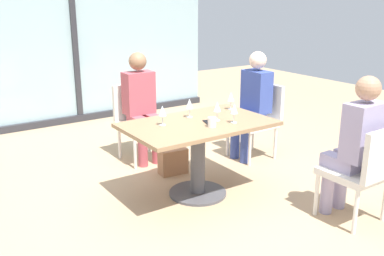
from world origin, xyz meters
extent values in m
plane|color=tan|center=(0.00, 0.00, 0.00)|extent=(12.00, 12.00, 0.00)
cube|color=#9BB7BC|center=(0.00, 3.20, 1.35)|extent=(4.45, 0.03, 2.70)
cube|color=#2D2D33|center=(0.00, 3.17, 1.35)|extent=(0.08, 0.06, 2.70)
cube|color=#2D2D33|center=(0.00, 3.17, 0.05)|extent=(4.45, 0.10, 0.10)
cube|color=#997551|center=(0.00, 0.00, 0.71)|extent=(1.37, 0.85, 0.04)
cylinder|color=#4C4C51|center=(0.00, 0.00, 0.35)|extent=(0.14, 0.14, 0.69)
cylinder|color=#4C4C51|center=(0.00, 0.00, 0.01)|extent=(0.56, 0.56, 0.02)
cube|color=silver|center=(0.00, 1.13, 0.42)|extent=(0.46, 0.46, 0.06)
cube|color=silver|center=(0.00, 1.38, 0.66)|extent=(0.46, 0.05, 0.42)
cylinder|color=silver|center=(-0.20, 0.93, 0.20)|extent=(0.04, 0.04, 0.39)
cylinder|color=silver|center=(0.20, 0.93, 0.20)|extent=(0.04, 0.04, 0.39)
cylinder|color=silver|center=(-0.20, 1.33, 0.20)|extent=(0.04, 0.04, 0.39)
cylinder|color=silver|center=(0.20, 1.33, 0.20)|extent=(0.04, 0.04, 0.39)
cube|color=silver|center=(0.82, -1.13, 0.42)|extent=(0.46, 0.46, 0.06)
cube|color=silver|center=(0.82, -1.38, 0.66)|extent=(0.46, 0.05, 0.42)
cylinder|color=silver|center=(1.02, -0.93, 0.20)|extent=(0.04, 0.04, 0.39)
cylinder|color=silver|center=(0.62, -0.93, 0.20)|extent=(0.04, 0.04, 0.39)
cylinder|color=silver|center=(0.62, -1.33, 0.20)|extent=(0.04, 0.04, 0.39)
cube|color=silver|center=(1.12, 0.48, 0.42)|extent=(0.46, 0.46, 0.06)
cube|color=silver|center=(1.37, 0.48, 0.66)|extent=(0.05, 0.46, 0.42)
cylinder|color=silver|center=(0.92, 0.68, 0.20)|extent=(0.04, 0.04, 0.39)
cylinder|color=silver|center=(0.92, 0.28, 0.20)|extent=(0.04, 0.04, 0.39)
cylinder|color=silver|center=(1.32, 0.68, 0.20)|extent=(0.04, 0.04, 0.39)
cylinder|color=silver|center=(1.32, 0.28, 0.20)|extent=(0.04, 0.04, 0.39)
cylinder|color=#B24C56|center=(-0.09, 0.95, 0.23)|extent=(0.11, 0.11, 0.45)
cube|color=#B24C56|center=(-0.09, 1.05, 0.51)|extent=(0.13, 0.32, 0.11)
cylinder|color=#B24C56|center=(0.09, 0.95, 0.23)|extent=(0.11, 0.11, 0.45)
cube|color=#B24C56|center=(0.09, 1.05, 0.51)|extent=(0.13, 0.32, 0.11)
cube|color=#B24C56|center=(0.00, 1.18, 0.80)|extent=(0.34, 0.20, 0.48)
sphere|color=#936B4C|center=(0.00, 1.18, 1.16)|extent=(0.20, 0.20, 0.20)
cylinder|color=#9E93B7|center=(0.91, -0.95, 0.23)|extent=(0.11, 0.11, 0.45)
cube|color=#9E93B7|center=(0.91, -1.05, 0.51)|extent=(0.13, 0.32, 0.11)
cylinder|color=#9E93B7|center=(0.73, -0.95, 0.23)|extent=(0.11, 0.11, 0.45)
cube|color=#9E93B7|center=(0.73, -1.05, 0.51)|extent=(0.13, 0.32, 0.11)
cube|color=#9E93B7|center=(0.82, -1.18, 0.80)|extent=(0.34, 0.20, 0.48)
sphere|color=tan|center=(0.82, -1.18, 1.16)|extent=(0.20, 0.20, 0.20)
cylinder|color=#384C9E|center=(0.94, 0.57, 0.23)|extent=(0.11, 0.11, 0.45)
cube|color=#384C9E|center=(1.04, 0.57, 0.51)|extent=(0.32, 0.13, 0.11)
cylinder|color=#384C9E|center=(0.94, 0.39, 0.23)|extent=(0.11, 0.11, 0.45)
cube|color=#384C9E|center=(1.04, 0.39, 0.51)|extent=(0.32, 0.13, 0.11)
cube|color=#384C9E|center=(1.17, 0.48, 0.80)|extent=(0.20, 0.34, 0.48)
sphere|color=beige|center=(1.17, 0.48, 1.16)|extent=(0.20, 0.20, 0.20)
cylinder|color=silver|center=(0.18, -0.05, 0.73)|extent=(0.06, 0.06, 0.00)
cylinder|color=silver|center=(0.18, -0.05, 0.78)|extent=(0.01, 0.01, 0.08)
cone|color=silver|center=(0.18, -0.05, 0.87)|extent=(0.07, 0.07, 0.09)
cylinder|color=silver|center=(0.27, -0.20, 0.73)|extent=(0.06, 0.06, 0.00)
cylinder|color=silver|center=(0.27, -0.20, 0.78)|extent=(0.01, 0.01, 0.08)
cone|color=silver|center=(0.27, -0.20, 0.87)|extent=(0.07, 0.07, 0.09)
cylinder|color=silver|center=(0.04, 0.20, 0.73)|extent=(0.06, 0.06, 0.00)
cylinder|color=silver|center=(0.04, 0.20, 0.78)|extent=(0.01, 0.01, 0.08)
cone|color=silver|center=(0.04, 0.20, 0.87)|extent=(0.07, 0.07, 0.09)
cylinder|color=silver|center=(-0.32, 0.11, 0.73)|extent=(0.06, 0.06, 0.00)
cylinder|color=silver|center=(-0.32, 0.11, 0.78)|extent=(0.01, 0.01, 0.08)
cone|color=silver|center=(-0.32, 0.11, 0.87)|extent=(0.07, 0.07, 0.09)
cylinder|color=silver|center=(0.56, 0.21, 0.73)|extent=(0.06, 0.06, 0.00)
cylinder|color=silver|center=(0.56, 0.21, 0.78)|extent=(0.01, 0.01, 0.08)
cone|color=silver|center=(0.56, 0.21, 0.87)|extent=(0.07, 0.07, 0.09)
cylinder|color=white|center=(0.02, -0.19, 0.78)|extent=(0.08, 0.08, 0.09)
cube|color=black|center=(0.07, -0.06, 0.73)|extent=(0.11, 0.16, 0.01)
cube|color=#A3704C|center=(0.08, 0.58, 0.14)|extent=(0.32, 0.19, 0.28)
camera|label=1|loc=(-2.26, -3.22, 1.86)|focal=41.13mm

